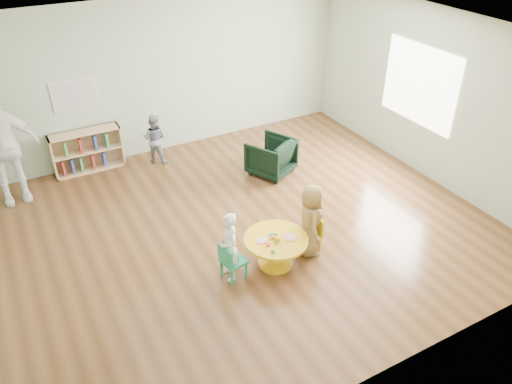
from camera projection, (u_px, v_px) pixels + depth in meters
room at (242, 109)px, 6.46m from camera, size 7.10×7.00×2.80m
activity_table at (276, 246)px, 6.60m from camera, size 0.85×0.85×0.47m
kid_chair_left at (231, 261)px, 6.36m from camera, size 0.33×0.33×0.54m
kid_chair_right at (312, 233)px, 6.88m from camera, size 0.31×0.31×0.52m
bookshelf at (86, 151)px, 8.74m from camera, size 1.20×0.30×0.75m
alphabet_poster at (75, 95)px, 8.31m from camera, size 0.74×0.01×0.54m
armchair at (271, 157)px, 8.65m from camera, size 0.93×0.94×0.64m
child_left at (229, 247)px, 6.29m from camera, size 0.26×0.37×0.97m
child_right at (310, 220)px, 6.69m from camera, size 0.51×0.61×1.06m
toddler at (155, 139)px, 8.93m from camera, size 0.56×0.55×0.91m
adult_caretaker at (2, 148)px, 7.60m from camera, size 1.10×0.48×1.86m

